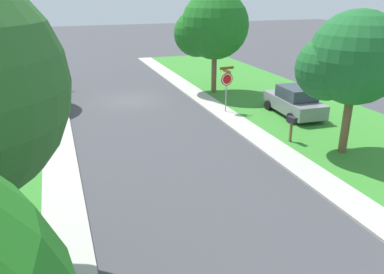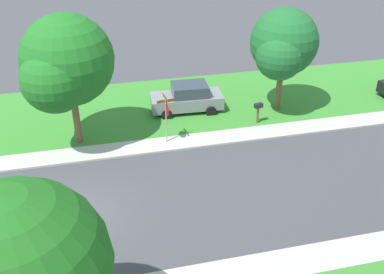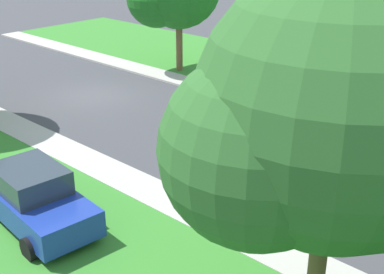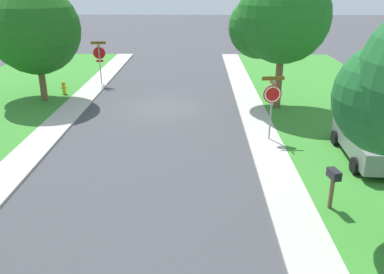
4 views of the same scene
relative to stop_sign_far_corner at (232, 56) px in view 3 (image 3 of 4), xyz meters
name	(u,v)px [view 3 (image 3 of 4)]	position (x,y,z in m)	size (l,w,h in m)	color
ground_plane	(93,96)	(4.90, -4.68, -1.89)	(120.00, 120.00, 0.00)	#424247
sidewalk_east	(220,225)	(9.60, 7.32, -1.84)	(1.40, 56.00, 0.10)	#B7B2A8
sidewalk_west	(369,132)	(0.20, 7.32, -1.84)	(1.40, 56.00, 0.10)	#B7B2A8
stop_sign_far_corner	(232,56)	(0.00, 0.00, 0.00)	(0.92, 0.92, 2.77)	#9E9EA3
car_grey_kerbside_mid	(302,69)	(-3.45, 1.89, -1.01)	(2.21, 4.39, 1.76)	gray
car_blue_driveway_right	(34,198)	(13.06, 3.44, -1.01)	(2.34, 4.45, 1.76)	#1E389E
tree_across_left	(315,120)	(11.81, 11.18, 3.01)	(5.44, 5.06, 7.59)	brown
mailbox	(343,93)	(-0.91, 5.47, -0.88)	(0.33, 0.52, 1.31)	brown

